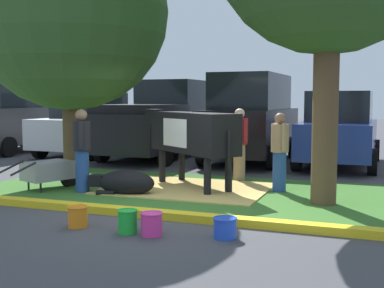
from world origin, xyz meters
TOP-DOWN VIEW (x-y plane):
  - ground_plane at (0.00, 0.00)m, footprint 80.00×80.00m
  - grass_island at (-0.36, 1.50)m, footprint 8.18×4.13m
  - curb_yellow at (-0.36, -0.71)m, footprint 9.38×0.24m
  - hay_bedding at (-0.34, 1.67)m, footprint 3.21×2.41m
  - shade_tree_left at (-3.11, 1.78)m, footprint 4.32×4.32m
  - cow_holstein at (-0.35, 1.93)m, footprint 2.72×2.20m
  - calf_lying at (-1.24, 0.74)m, footprint 1.33×0.63m
  - person_handler at (1.44, 2.07)m, footprint 0.34×0.47m
  - person_visitor_near at (-2.12, 0.66)m, footprint 0.34×0.48m
  - person_visitor_far at (0.36, 3.07)m, footprint 0.44×0.35m
  - wheelbarrow at (-2.91, 0.67)m, footprint 0.99×1.59m
  - bucket_orange at (-0.73, -1.60)m, footprint 0.30×0.30m
  - bucket_green at (0.09, -1.65)m, footprint 0.29×0.29m
  - bucket_pink at (0.44, -1.64)m, footprint 0.31×0.31m
  - bucket_blue at (1.40, -1.41)m, footprint 0.33×0.33m
  - suv_dark_grey at (-8.54, 6.47)m, footprint 2.16×4.62m
  - sedan_silver at (-5.58, 6.49)m, footprint 2.06×4.42m
  - pickup_truck_black at (-3.15, 6.67)m, footprint 2.27×5.42m
  - suv_black at (-0.24, 6.58)m, footprint 2.16×4.62m
  - sedan_blue at (2.22, 6.49)m, footprint 2.06×4.42m

SIDE VIEW (x-z plane):
  - ground_plane at x=0.00m, z-range 0.00..0.00m
  - grass_island at x=-0.36m, z-range 0.00..0.02m
  - hay_bedding at x=-0.34m, z-range 0.01..0.04m
  - curb_yellow at x=-0.36m, z-range 0.00..0.12m
  - bucket_blue at x=1.40m, z-range 0.01..0.28m
  - bucket_orange at x=-0.73m, z-range 0.01..0.31m
  - bucket_pink at x=0.44m, z-range 0.01..0.32m
  - bucket_green at x=0.09m, z-range 0.01..0.33m
  - calf_lying at x=-1.24m, z-range 0.00..0.48m
  - wheelbarrow at x=-2.91m, z-range 0.07..0.70m
  - person_handler at x=1.44m, z-range 0.05..1.61m
  - person_visitor_far at x=0.36m, z-range 0.06..1.67m
  - person_visitor_near at x=-2.12m, z-range 0.06..1.69m
  - sedan_silver at x=-5.58m, z-range -0.03..1.99m
  - sedan_blue at x=2.22m, z-range -0.03..1.99m
  - pickup_truck_black at x=-3.15m, z-range -0.10..2.32m
  - cow_holstein at x=-0.35m, z-range 0.34..1.92m
  - suv_dark_grey at x=-8.54m, z-range 0.01..2.53m
  - suv_black at x=-0.24m, z-range 0.01..2.53m
  - shade_tree_left at x=-3.11m, z-range 0.77..6.66m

